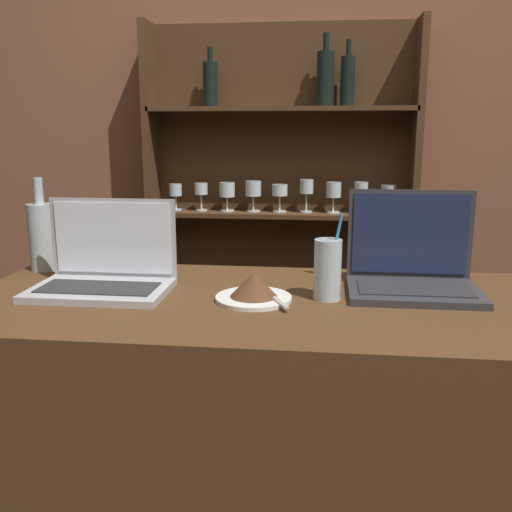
{
  "coord_description": "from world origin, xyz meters",
  "views": [
    {
      "loc": [
        0.06,
        -1.01,
        1.39
      ],
      "look_at": [
        -0.1,
        0.36,
        1.08
      ],
      "focal_mm": 40.0,
      "sensor_mm": 36.0,
      "label": 1
    }
  ],
  "objects_px": {
    "laptop_near": "(105,271)",
    "laptop_far": "(412,269)",
    "wine_bottle_clear": "(42,235)",
    "water_glass": "(328,269)",
    "cake_plate": "(254,289)"
  },
  "relations": [
    {
      "from": "laptop_near",
      "to": "laptop_far",
      "type": "xyz_separation_m",
      "value": [
        0.79,
        0.08,
        0.01
      ]
    },
    {
      "from": "laptop_far",
      "to": "wine_bottle_clear",
      "type": "xyz_separation_m",
      "value": [
        -1.05,
        0.1,
        0.05
      ]
    },
    {
      "from": "laptop_near",
      "to": "water_glass",
      "type": "distance_m",
      "value": 0.57
    },
    {
      "from": "laptop_near",
      "to": "cake_plate",
      "type": "relative_size",
      "value": 1.84
    },
    {
      "from": "cake_plate",
      "to": "wine_bottle_clear",
      "type": "bearing_deg",
      "value": 160.43
    },
    {
      "from": "laptop_near",
      "to": "laptop_far",
      "type": "height_order",
      "value": "laptop_far"
    },
    {
      "from": "cake_plate",
      "to": "wine_bottle_clear",
      "type": "relative_size",
      "value": 0.69
    },
    {
      "from": "laptop_near",
      "to": "cake_plate",
      "type": "xyz_separation_m",
      "value": [
        0.39,
        -0.05,
        -0.02
      ]
    },
    {
      "from": "wine_bottle_clear",
      "to": "cake_plate",
      "type": "bearing_deg",
      "value": -19.57
    },
    {
      "from": "laptop_far",
      "to": "laptop_near",
      "type": "bearing_deg",
      "value": -174.0
    },
    {
      "from": "water_glass",
      "to": "wine_bottle_clear",
      "type": "distance_m",
      "value": 0.85
    },
    {
      "from": "wine_bottle_clear",
      "to": "laptop_near",
      "type": "bearing_deg",
      "value": -35.24
    },
    {
      "from": "laptop_far",
      "to": "wine_bottle_clear",
      "type": "height_order",
      "value": "wine_bottle_clear"
    },
    {
      "from": "laptop_far",
      "to": "wine_bottle_clear",
      "type": "distance_m",
      "value": 1.05
    },
    {
      "from": "laptop_far",
      "to": "water_glass",
      "type": "xyz_separation_m",
      "value": [
        -0.22,
        -0.1,
        0.02
      ]
    }
  ]
}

